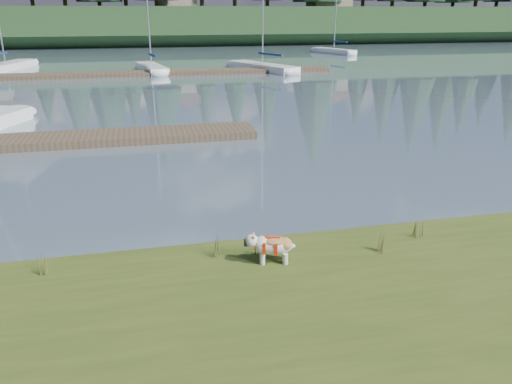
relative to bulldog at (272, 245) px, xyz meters
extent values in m
plane|color=slate|center=(-1.80, 32.59, -0.70)|extent=(200.00, 200.00, 0.00)
cube|color=#1C3519|center=(-1.80, 75.59, 1.80)|extent=(200.00, 20.00, 5.00)
cylinder|color=silver|center=(-0.20, -0.07, -0.24)|extent=(0.10, 0.10, 0.21)
cylinder|color=silver|center=(-0.16, 0.14, -0.24)|extent=(0.10, 0.10, 0.21)
cylinder|color=silver|center=(0.21, -0.15, -0.24)|extent=(0.10, 0.10, 0.21)
cylinder|color=silver|center=(0.26, 0.05, -0.24)|extent=(0.10, 0.10, 0.21)
ellipsoid|color=silver|center=(0.04, -0.01, -0.02)|extent=(0.75, 0.49, 0.33)
ellipsoid|color=#B27742|center=(0.04, -0.01, 0.09)|extent=(0.54, 0.42, 0.12)
ellipsoid|color=silver|center=(-0.38, 0.08, 0.09)|extent=(0.29, 0.30, 0.24)
cube|color=black|center=(-0.48, 0.10, 0.04)|extent=(0.10, 0.13, 0.09)
ellipsoid|color=white|center=(-7.94, 17.22, -0.48)|extent=(2.49, 2.71, 0.70)
cube|color=#4C3D2C|center=(-5.80, 11.59, -0.55)|extent=(16.00, 2.00, 0.30)
cube|color=#4C3D2C|center=(0.20, 32.59, -0.55)|extent=(26.00, 2.20, 0.30)
cube|color=white|center=(-13.07, 39.10, -0.48)|extent=(3.91, 8.05, 0.70)
ellipsoid|color=white|center=(-11.98, 42.88, -0.48)|extent=(2.25, 2.54, 0.70)
cube|color=white|center=(-1.04, 34.72, -0.48)|extent=(2.57, 6.65, 0.70)
ellipsoid|color=white|center=(-1.59, 37.92, -0.48)|extent=(1.70, 1.99, 0.70)
cube|color=navy|center=(-0.89, 33.85, 0.70)|extent=(0.64, 2.58, 0.20)
cube|color=white|center=(8.07, 33.63, -0.48)|extent=(4.70, 7.70, 0.70)
ellipsoid|color=white|center=(6.52, 37.13, -0.48)|extent=(2.37, 2.59, 0.70)
cube|color=navy|center=(8.50, 32.67, 0.70)|extent=(1.42, 2.86, 0.20)
cube|color=white|center=(20.32, 48.58, -0.48)|extent=(3.51, 6.32, 0.70)
ellipsoid|color=white|center=(19.22, 51.49, -0.48)|extent=(1.87, 2.06, 0.70)
cylinder|color=silver|center=(20.32, 48.58, 4.74)|extent=(0.12, 0.12, 9.27)
cube|color=navy|center=(20.61, 47.78, 0.70)|extent=(1.06, 2.39, 0.20)
cone|color=#475B23|center=(-0.96, 0.49, -0.11)|extent=(0.03, 0.03, 0.48)
cone|color=brown|center=(-0.85, 0.42, -0.16)|extent=(0.03, 0.03, 0.38)
cone|color=#475B23|center=(-0.90, 0.52, -0.08)|extent=(0.03, 0.03, 0.52)
cone|color=brown|center=(-0.82, 0.46, -0.18)|extent=(0.03, 0.03, 0.33)
cone|color=#475B23|center=(-0.94, 0.41, -0.13)|extent=(0.03, 0.03, 0.43)
cone|color=#475B23|center=(-0.22, 0.32, -0.10)|extent=(0.03, 0.03, 0.50)
cone|color=brown|center=(-0.11, 0.25, -0.15)|extent=(0.03, 0.03, 0.40)
cone|color=#475B23|center=(-0.16, 0.35, -0.07)|extent=(0.03, 0.03, 0.55)
cone|color=brown|center=(-0.08, 0.29, -0.17)|extent=(0.03, 0.03, 0.35)
cone|color=#475B23|center=(-0.20, 0.24, -0.12)|extent=(0.03, 0.03, 0.45)
cone|color=#475B23|center=(2.15, -0.07, -0.06)|extent=(0.03, 0.03, 0.57)
cone|color=brown|center=(2.26, -0.14, -0.12)|extent=(0.03, 0.03, 0.46)
cone|color=#475B23|center=(2.21, -0.04, -0.03)|extent=(0.03, 0.03, 0.63)
cone|color=brown|center=(2.29, -0.10, -0.15)|extent=(0.03, 0.03, 0.40)
cone|color=#475B23|center=(2.17, -0.15, -0.09)|extent=(0.03, 0.03, 0.52)
cone|color=#475B23|center=(-4.14, 0.56, -0.11)|extent=(0.03, 0.03, 0.47)
cone|color=brown|center=(-4.03, 0.49, -0.16)|extent=(0.03, 0.03, 0.38)
cone|color=#475B23|center=(-4.08, 0.59, -0.09)|extent=(0.03, 0.03, 0.52)
cone|color=brown|center=(-4.00, 0.53, -0.18)|extent=(0.03, 0.03, 0.33)
cone|color=#475B23|center=(-4.12, 0.48, -0.13)|extent=(0.03, 0.03, 0.42)
cone|color=#475B23|center=(0.23, -0.02, -0.17)|extent=(0.03, 0.03, 0.35)
cone|color=brown|center=(0.34, -0.09, -0.21)|extent=(0.03, 0.03, 0.28)
cone|color=#475B23|center=(0.29, 0.01, -0.15)|extent=(0.03, 0.03, 0.38)
cone|color=brown|center=(0.37, -0.05, -0.22)|extent=(0.03, 0.03, 0.24)
cone|color=#475B23|center=(0.25, -0.10, -0.19)|extent=(0.03, 0.03, 0.31)
cone|color=#475B23|center=(3.18, 0.34, -0.10)|extent=(0.03, 0.03, 0.48)
cone|color=brown|center=(3.29, 0.27, -0.15)|extent=(0.03, 0.03, 0.39)
cone|color=#475B23|center=(3.24, 0.37, -0.08)|extent=(0.03, 0.03, 0.53)
cone|color=brown|center=(3.32, 0.31, -0.18)|extent=(0.03, 0.03, 0.34)
cone|color=#475B23|center=(3.20, 0.26, -0.13)|extent=(0.03, 0.03, 0.44)
cube|color=#33281C|center=(-1.80, 0.99, -0.63)|extent=(60.00, 0.50, 0.14)
cylinder|color=#382619|center=(-11.80, 74.59, 5.20)|extent=(0.60, 0.60, 1.80)
cylinder|color=#382619|center=(1.20, 68.59, 5.20)|extent=(0.60, 0.60, 1.80)
cylinder|color=#382619|center=(13.20, 72.59, 5.20)|extent=(0.60, 0.60, 1.80)
cylinder|color=#382619|center=(26.20, 70.59, 5.20)|extent=(0.60, 0.60, 1.80)
cylinder|color=#382619|center=(40.20, 73.59, 5.20)|extent=(0.60, 0.60, 1.80)
cylinder|color=#382619|center=(53.20, 69.59, 5.20)|extent=(0.60, 0.60, 1.80)
camera|label=1|loc=(-2.18, -8.05, 4.09)|focal=35.00mm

